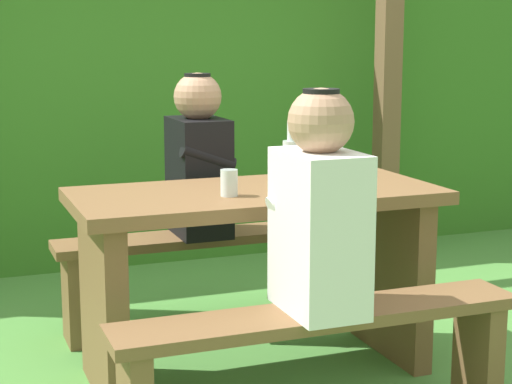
{
  "coord_description": "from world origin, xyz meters",
  "views": [
    {
      "loc": [
        -1.14,
        -2.99,
        1.32
      ],
      "look_at": [
        0.0,
        0.0,
        0.73
      ],
      "focal_mm": 59.75,
      "sensor_mm": 36.0,
      "label": 1
    }
  ],
  "objects_px": {
    "bottle_right": "(312,167)",
    "bottle_left": "(291,160)",
    "bench_near": "(320,346)",
    "drinking_glass": "(229,183)",
    "picnic_table": "(256,249)",
    "bench_far": "(210,259)",
    "person_black_coat": "(199,161)",
    "person_white_shirt": "(319,210)"
  },
  "relations": [
    {
      "from": "bench_near",
      "to": "person_black_coat",
      "type": "height_order",
      "value": "person_black_coat"
    },
    {
      "from": "bench_far",
      "to": "bottle_left",
      "type": "bearing_deg",
      "value": -72.62
    },
    {
      "from": "bench_near",
      "to": "drinking_glass",
      "type": "height_order",
      "value": "drinking_glass"
    },
    {
      "from": "bench_near",
      "to": "person_white_shirt",
      "type": "xyz_separation_m",
      "value": [
        -0.01,
        0.0,
        0.46
      ]
    },
    {
      "from": "person_white_shirt",
      "to": "bench_near",
      "type": "bearing_deg",
      "value": -19.26
    },
    {
      "from": "bottle_left",
      "to": "bottle_right",
      "type": "xyz_separation_m",
      "value": [
        0.02,
        -0.14,
        -0.01
      ]
    },
    {
      "from": "drinking_glass",
      "to": "bottle_left",
      "type": "distance_m",
      "value": 0.34
    },
    {
      "from": "bench_far",
      "to": "bottle_left",
      "type": "distance_m",
      "value": 0.77
    },
    {
      "from": "picnic_table",
      "to": "bottle_left",
      "type": "distance_m",
      "value": 0.38
    },
    {
      "from": "bench_near",
      "to": "drinking_glass",
      "type": "relative_size",
      "value": 14.27
    },
    {
      "from": "picnic_table",
      "to": "bench_near",
      "type": "bearing_deg",
      "value": -90.0
    },
    {
      "from": "person_white_shirt",
      "to": "drinking_glass",
      "type": "height_order",
      "value": "person_white_shirt"
    },
    {
      "from": "person_white_shirt",
      "to": "picnic_table",
      "type": "bearing_deg",
      "value": 89.07
    },
    {
      "from": "bench_near",
      "to": "bottle_right",
      "type": "distance_m",
      "value": 0.74
    },
    {
      "from": "person_white_shirt",
      "to": "bottle_left",
      "type": "height_order",
      "value": "person_white_shirt"
    },
    {
      "from": "person_black_coat",
      "to": "bottle_right",
      "type": "distance_m",
      "value": 0.72
    },
    {
      "from": "picnic_table",
      "to": "bench_far",
      "type": "relative_size",
      "value": 1.0
    },
    {
      "from": "bench_far",
      "to": "person_black_coat",
      "type": "bearing_deg",
      "value": -176.03
    },
    {
      "from": "picnic_table",
      "to": "bench_far",
      "type": "xyz_separation_m",
      "value": [
        0.0,
        0.59,
        -0.19
      ]
    },
    {
      "from": "bench_near",
      "to": "bottle_left",
      "type": "relative_size",
      "value": 5.56
    },
    {
      "from": "bench_far",
      "to": "bottle_right",
      "type": "distance_m",
      "value": 0.87
    },
    {
      "from": "bottle_right",
      "to": "bottle_left",
      "type": "bearing_deg",
      "value": 99.78
    },
    {
      "from": "bench_near",
      "to": "person_white_shirt",
      "type": "relative_size",
      "value": 1.95
    },
    {
      "from": "drinking_glass",
      "to": "person_white_shirt",
      "type": "bearing_deg",
      "value": -75.28
    },
    {
      "from": "picnic_table",
      "to": "bottle_left",
      "type": "relative_size",
      "value": 5.56
    },
    {
      "from": "bench_far",
      "to": "bottle_right",
      "type": "xyz_separation_m",
      "value": [
        0.19,
        -0.68,
        0.51
      ]
    },
    {
      "from": "picnic_table",
      "to": "bench_near",
      "type": "height_order",
      "value": "picnic_table"
    },
    {
      "from": "picnic_table",
      "to": "drinking_glass",
      "type": "height_order",
      "value": "drinking_glass"
    },
    {
      "from": "picnic_table",
      "to": "drinking_glass",
      "type": "xyz_separation_m",
      "value": [
        -0.14,
        -0.09,
        0.29
      ]
    },
    {
      "from": "picnic_table",
      "to": "bench_far",
      "type": "bearing_deg",
      "value": 90.0
    },
    {
      "from": "person_white_shirt",
      "to": "bottle_left",
      "type": "distance_m",
      "value": 0.67
    },
    {
      "from": "person_white_shirt",
      "to": "drinking_glass",
      "type": "bearing_deg",
      "value": 104.72
    },
    {
      "from": "drinking_glass",
      "to": "bottle_right",
      "type": "distance_m",
      "value": 0.33
    },
    {
      "from": "bottle_left",
      "to": "bottle_right",
      "type": "distance_m",
      "value": 0.14
    },
    {
      "from": "picnic_table",
      "to": "bottle_right",
      "type": "distance_m",
      "value": 0.39
    },
    {
      "from": "bench_near",
      "to": "drinking_glass",
      "type": "distance_m",
      "value": 0.7
    },
    {
      "from": "bench_near",
      "to": "person_black_coat",
      "type": "xyz_separation_m",
      "value": [
        -0.05,
        1.18,
        0.46
      ]
    },
    {
      "from": "bottle_right",
      "to": "person_black_coat",
      "type": "bearing_deg",
      "value": 109.59
    },
    {
      "from": "drinking_glass",
      "to": "bottle_right",
      "type": "relative_size",
      "value": 0.45
    },
    {
      "from": "bench_far",
      "to": "person_white_shirt",
      "type": "bearing_deg",
      "value": -90.46
    },
    {
      "from": "bench_far",
      "to": "bottle_left",
      "type": "height_order",
      "value": "bottle_left"
    },
    {
      "from": "person_white_shirt",
      "to": "person_black_coat",
      "type": "bearing_deg",
      "value": 91.87
    }
  ]
}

